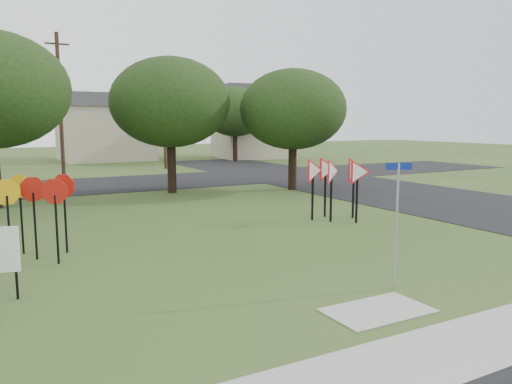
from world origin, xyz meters
The scene contains 15 objects.
ground centered at (0.00, 0.00, 0.00)m, with size 140.00×140.00×0.00m, color #334D1D.
sidewalk centered at (0.00, -4.20, 0.01)m, with size 30.00×1.60×0.02m, color #9D9C95.
street_right centered at (12.00, 10.00, 0.01)m, with size 8.00×50.00×0.02m, color black.
street_far centered at (0.00, 20.00, 0.01)m, with size 60.00×8.00×0.02m, color black.
curb_pad centered at (0.00, -2.40, 0.01)m, with size 2.00×1.20×0.02m, color #9D9C95.
street_name_sign centered at (1.21, -1.57, 1.57)m, with size 0.52×0.25×2.71m.
stop_sign_cluster centered at (-5.24, 4.67, 1.64)m, with size 2.02×1.82×2.18m.
yield_sign_cluster centered at (4.84, 5.18, 1.71)m, with size 2.58×1.61×2.33m.
far_pole_a centered at (-2.00, 24.00, 4.60)m, with size 1.40×0.24×9.00m.
far_pole_b centered at (6.00, 28.00, 4.35)m, with size 1.40×0.24×8.50m.
house_mid centered at (4.00, 40.00, 3.15)m, with size 8.40×8.40×6.20m.
house_right centered at (18.00, 36.00, 3.65)m, with size 8.30×8.30×7.20m.
tree_near_mid centered at (2.00, 15.00, 4.54)m, with size 6.00×6.00×6.80m.
tree_near_right centered at (8.00, 13.00, 4.22)m, with size 5.60×5.60×6.33m.
tree_far_right centered at (14.00, 32.00, 4.54)m, with size 6.00×6.00×6.80m.
Camera 1 is at (-6.37, -9.22, 3.54)m, focal length 35.00 mm.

